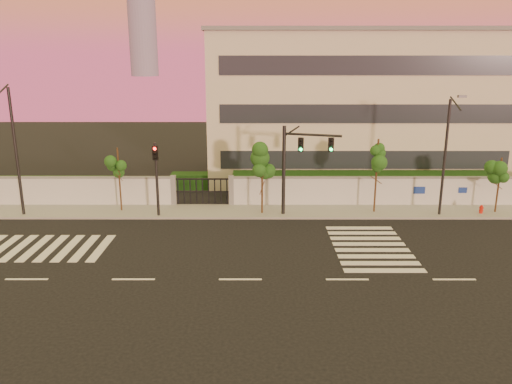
% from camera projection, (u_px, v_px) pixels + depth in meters
% --- Properties ---
extents(ground, '(120.00, 120.00, 0.00)m').
position_uv_depth(ground, '(240.00, 279.00, 23.28)').
color(ground, black).
rests_on(ground, ground).
extents(sidewalk, '(60.00, 3.00, 0.15)m').
position_uv_depth(sidewalk, '(245.00, 211.00, 33.41)').
color(sidewalk, gray).
rests_on(sidewalk, ground).
extents(perimeter_wall, '(60.00, 0.36, 2.20)m').
position_uv_depth(perimeter_wall, '(247.00, 191.00, 34.60)').
color(perimeter_wall, silver).
rests_on(perimeter_wall, ground).
extents(hedge_row, '(41.00, 4.25, 1.80)m').
position_uv_depth(hedge_row, '(262.00, 185.00, 37.31)').
color(hedge_row, black).
rests_on(hedge_row, ground).
extents(institutional_building, '(24.40, 12.40, 12.25)m').
position_uv_depth(institutional_building, '(352.00, 105.00, 42.92)').
color(institutional_building, beige).
rests_on(institutional_building, ground).
extents(road_markings, '(57.00, 7.62, 0.02)m').
position_uv_depth(road_markings, '(213.00, 250.00, 26.91)').
color(road_markings, silver).
rests_on(road_markings, ground).
extents(street_tree_c, '(1.30, 1.04, 4.39)m').
position_uv_depth(street_tree_c, '(119.00, 165.00, 32.67)').
color(street_tree_c, '#382314').
rests_on(street_tree_c, ground).
extents(street_tree_d, '(1.58, 1.25, 4.60)m').
position_uv_depth(street_tree_d, '(263.00, 165.00, 32.07)').
color(street_tree_d, '#382314').
rests_on(street_tree_d, ground).
extents(street_tree_e, '(1.46, 1.16, 5.01)m').
position_uv_depth(street_tree_e, '(378.00, 159.00, 32.26)').
color(street_tree_e, '#382314').
rests_on(street_tree_e, ground).
extents(street_tree_f, '(1.40, 1.12, 3.80)m').
position_uv_depth(street_tree_f, '(500.00, 173.00, 32.41)').
color(street_tree_f, '#382314').
rests_on(street_tree_f, ground).
extents(traffic_signal_main, '(3.68, 1.26, 5.91)m').
position_uv_depth(traffic_signal_main, '(296.00, 160.00, 31.74)').
color(traffic_signal_main, black).
rests_on(traffic_signal_main, ground).
extents(traffic_signal_secondary, '(0.38, 0.36, 4.92)m').
position_uv_depth(traffic_signal_secondary, '(156.00, 171.00, 31.57)').
color(traffic_signal_secondary, black).
rests_on(traffic_signal_secondary, ground).
extents(streetlight_west, '(0.52, 2.09, 8.69)m').
position_uv_depth(streetlight_west, '(14.00, 146.00, 31.24)').
color(streetlight_west, black).
rests_on(streetlight_west, ground).
extents(streetlight_east, '(0.47, 1.91, 7.93)m').
position_uv_depth(streetlight_east, '(446.00, 152.00, 31.34)').
color(streetlight_east, black).
rests_on(streetlight_east, ground).
extents(fire_hydrant, '(0.28, 0.27, 0.71)m').
position_uv_depth(fire_hydrant, '(481.00, 210.00, 32.73)').
color(fire_hydrant, red).
rests_on(fire_hydrant, ground).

